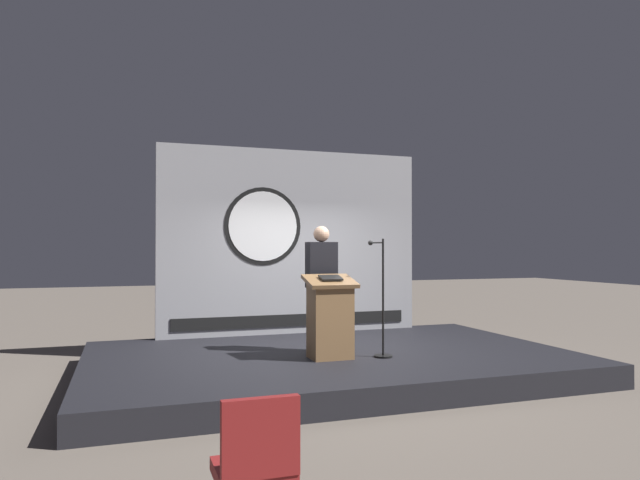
{
  "coord_description": "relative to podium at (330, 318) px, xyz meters",
  "views": [
    {
      "loc": [
        -2.67,
        -7.32,
        1.72
      ],
      "look_at": [
        -0.15,
        -0.0,
        1.83
      ],
      "focal_mm": 32.0,
      "sensor_mm": 36.0,
      "label": 1
    }
  ],
  "objects": [
    {
      "name": "ground_plane",
      "position": [
        0.15,
        0.4,
        -0.82
      ],
      "size": [
        40.0,
        40.0,
        0.0
      ],
      "primitive_type": "plane",
      "color": "#6B6056"
    },
    {
      "name": "banner_display",
      "position": [
        0.13,
        2.25,
        1.0
      ],
      "size": [
        4.42,
        0.12,
        3.06
      ],
      "color": "#9E9EA3",
      "rests_on": "stage_platform"
    },
    {
      "name": "stage_platform",
      "position": [
        0.15,
        0.4,
        -0.67
      ],
      "size": [
        6.4,
        4.0,
        0.3
      ],
      "primitive_type": "cube",
      "color": "black",
      "rests_on": "ground"
    },
    {
      "name": "speaker_person",
      "position": [
        0.05,
        0.48,
        0.36
      ],
      "size": [
        0.4,
        0.26,
        1.72
      ],
      "color": "black",
      "rests_on": "stage_platform"
    },
    {
      "name": "microphone_stand",
      "position": [
        0.68,
        -0.1,
        0.03
      ],
      "size": [
        0.24,
        0.55,
        1.54
      ],
      "color": "black",
      "rests_on": "stage_platform"
    },
    {
      "name": "podium",
      "position": [
        0.0,
        0.0,
        0.0
      ],
      "size": [
        0.64,
        0.5,
        1.08
      ],
      "color": "olive",
      "rests_on": "stage_platform"
    },
    {
      "name": "audience_chair_left",
      "position": [
        -1.8,
        -3.7,
        -0.33
      ],
      "size": [
        0.44,
        0.45,
        0.89
      ],
      "color": "black",
      "rests_on": "ground"
    }
  ]
}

